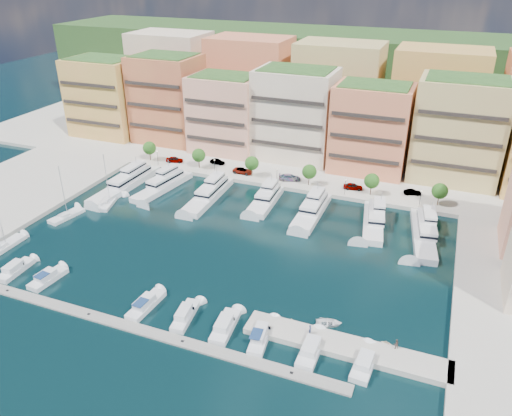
# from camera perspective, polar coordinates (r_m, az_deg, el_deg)

# --- Properties ---
(ground) EXTENTS (400.00, 400.00, 0.00)m
(ground) POSITION_cam_1_polar(r_m,az_deg,el_deg) (105.76, -3.29, -4.13)
(ground) COLOR black
(ground) RESTS_ON ground
(north_quay) EXTENTS (220.00, 64.00, 2.00)m
(north_quay) POSITION_cam_1_polar(r_m,az_deg,el_deg) (158.67, 6.13, 6.67)
(north_quay) COLOR #9E998E
(north_quay) RESTS_ON ground
(hillside) EXTENTS (240.00, 40.00, 58.00)m
(hillside) POSITION_cam_1_polar(r_m,az_deg,el_deg) (203.20, 9.97, 10.95)
(hillside) COLOR #213B18
(hillside) RESTS_ON ground
(south_pontoon) EXTENTS (72.00, 2.20, 0.35)m
(south_pontoon) POSITION_cam_1_polar(r_m,az_deg,el_deg) (86.12, -13.75, -13.25)
(south_pontoon) COLOR gray
(south_pontoon) RESTS_ON ground
(finger_pier) EXTENTS (32.00, 5.00, 2.00)m
(finger_pier) POSITION_cam_1_polar(r_m,az_deg,el_deg) (81.40, 10.06, -15.59)
(finger_pier) COLOR #9E998E
(finger_pier) RESTS_ON ground
(apartment_0) EXTENTS (22.00, 16.50, 24.80)m
(apartment_0) POSITION_cam_1_polar(r_m,az_deg,el_deg) (173.50, -16.77, 12.07)
(apartment_0) COLOR #D28B4C
(apartment_0) RESTS_ON north_quay
(apartment_1) EXTENTS (20.00, 16.50, 26.80)m
(apartment_1) POSITION_cam_1_polar(r_m,az_deg,el_deg) (162.53, -10.06, 12.20)
(apartment_1) COLOR #C37741
(apartment_1) RESTS_ON north_quay
(apartment_2) EXTENTS (20.00, 15.50, 22.80)m
(apartment_2) POSITION_cam_1_polar(r_m,az_deg,el_deg) (151.67, -3.45, 10.72)
(apartment_2) COLOR #EA9B82
(apartment_2) RESTS_ON north_quay
(apartment_3) EXTENTS (22.00, 16.50, 25.80)m
(apartment_3) POSITION_cam_1_polar(r_m,az_deg,el_deg) (145.76, 4.51, 10.63)
(apartment_3) COLOR beige
(apartment_3) RESTS_ON north_quay
(apartment_4) EXTENTS (20.00, 15.50, 23.80)m
(apartment_4) POSITION_cam_1_polar(r_m,az_deg,el_deg) (139.55, 12.98, 8.85)
(apartment_4) COLOR #D5754F
(apartment_4) RESTS_ON north_quay
(apartment_5) EXTENTS (22.00, 16.50, 26.80)m
(apartment_5) POSITION_cam_1_polar(r_m,az_deg,el_deg) (139.75, 22.16, 8.22)
(apartment_5) COLOR tan
(apartment_5) RESTS_ON north_quay
(backblock_0) EXTENTS (26.00, 18.00, 30.00)m
(backblock_0) POSITION_cam_1_polar(r_m,az_deg,el_deg) (186.03, -9.55, 14.61)
(backblock_0) COLOR beige
(backblock_0) RESTS_ON north_quay
(backblock_1) EXTENTS (26.00, 18.00, 30.00)m
(backblock_1) POSITION_cam_1_polar(r_m,az_deg,el_deg) (172.81, -0.68, 14.04)
(backblock_1) COLOR #D5754F
(backblock_1) RESTS_ON north_quay
(backblock_2) EXTENTS (26.00, 18.00, 30.00)m
(backblock_2) POSITION_cam_1_polar(r_m,az_deg,el_deg) (164.08, 9.32, 13.00)
(backblock_2) COLOR tan
(backblock_2) RESTS_ON north_quay
(backblock_3) EXTENTS (26.00, 18.00, 30.00)m
(backblock_3) POSITION_cam_1_polar(r_m,az_deg,el_deg) (160.57, 19.99, 11.46)
(backblock_3) COLOR #D28B4C
(backblock_3) RESTS_ON north_quay
(tree_0) EXTENTS (3.80, 3.80, 5.65)m
(tree_0) POSITION_cam_1_polar(r_m,az_deg,el_deg) (148.39, -12.09, 6.72)
(tree_0) COLOR #473323
(tree_0) RESTS_ON north_quay
(tree_1) EXTENTS (3.80, 3.80, 5.65)m
(tree_1) POSITION_cam_1_polar(r_m,az_deg,el_deg) (140.52, -6.57, 6.00)
(tree_1) COLOR #473323
(tree_1) RESTS_ON north_quay
(tree_2) EXTENTS (3.80, 3.80, 5.65)m
(tree_2) POSITION_cam_1_polar(r_m,az_deg,el_deg) (134.11, -0.48, 5.14)
(tree_2) COLOR #473323
(tree_2) RESTS_ON north_quay
(tree_3) EXTENTS (3.80, 3.80, 5.65)m
(tree_3) POSITION_cam_1_polar(r_m,az_deg,el_deg) (129.37, 6.11, 4.14)
(tree_3) COLOR #473323
(tree_3) RESTS_ON north_quay
(tree_4) EXTENTS (3.80, 3.80, 5.65)m
(tree_4) POSITION_cam_1_polar(r_m,az_deg,el_deg) (126.49, 13.09, 3.03)
(tree_4) COLOR #473323
(tree_4) RESTS_ON north_quay
(tree_5) EXTENTS (3.80, 3.80, 5.65)m
(tree_5) POSITION_cam_1_polar(r_m,az_deg,el_deg) (125.60, 20.27, 1.83)
(tree_5) COLOR #473323
(tree_5) RESTS_ON north_quay
(lamppost_0) EXTENTS (0.30, 0.30, 4.20)m
(lamppost_0) POSITION_cam_1_polar(r_m,az_deg,el_deg) (144.81, -11.21, 5.91)
(lamppost_0) COLOR black
(lamppost_0) RESTS_ON north_quay
(lamppost_1) EXTENTS (0.30, 0.30, 4.20)m
(lamppost_1) POSITION_cam_1_polar(r_m,az_deg,el_deg) (136.35, -4.76, 5.01)
(lamppost_1) COLOR black
(lamppost_1) RESTS_ON north_quay
(lamppost_2) EXTENTS (0.30, 0.30, 4.20)m
(lamppost_2) POSITION_cam_1_polar(r_m,az_deg,el_deg) (129.86, 2.41, 3.93)
(lamppost_2) COLOR black
(lamppost_2) RESTS_ON north_quay
(lamppost_3) EXTENTS (0.30, 0.30, 4.20)m
(lamppost_3) POSITION_cam_1_polar(r_m,az_deg,el_deg) (125.63, 10.18, 2.69)
(lamppost_3) COLOR black
(lamppost_3) RESTS_ON north_quay
(lamppost_4) EXTENTS (0.30, 0.30, 4.20)m
(lamppost_4) POSITION_cam_1_polar(r_m,az_deg,el_deg) (123.89, 18.31, 1.34)
(lamppost_4) COLOR black
(lamppost_4) RESTS_ON north_quay
(yacht_0) EXTENTS (5.52, 25.94, 7.30)m
(yacht_0) POSITION_cam_1_polar(r_m,az_deg,el_deg) (135.62, -14.51, 2.88)
(yacht_0) COLOR silver
(yacht_0) RESTS_ON ground
(yacht_1) EXTENTS (7.17, 20.95, 7.30)m
(yacht_1) POSITION_cam_1_polar(r_m,az_deg,el_deg) (132.27, -10.48, 2.64)
(yacht_1) COLOR silver
(yacht_1) RESTS_ON ground
(yacht_2) EXTENTS (5.25, 21.88, 7.30)m
(yacht_2) POSITION_cam_1_polar(r_m,az_deg,el_deg) (125.61, -5.33, 1.70)
(yacht_2) COLOR silver
(yacht_2) RESTS_ON ground
(yacht_3) EXTENTS (5.37, 16.63, 7.30)m
(yacht_3) POSITION_cam_1_polar(r_m,az_deg,el_deg) (122.38, 1.16, 1.11)
(yacht_3) COLOR silver
(yacht_3) RESTS_ON ground
(yacht_4) EXTENTS (4.91, 19.54, 7.30)m
(yacht_4) POSITION_cam_1_polar(r_m,az_deg,el_deg) (117.92, 6.44, -0.19)
(yacht_4) COLOR silver
(yacht_4) RESTS_ON ground
(yacht_5) EXTENTS (7.19, 19.35, 7.30)m
(yacht_5) POSITION_cam_1_polar(r_m,az_deg,el_deg) (115.82, 13.32, -1.25)
(yacht_5) COLOR silver
(yacht_5) RESTS_ON ground
(yacht_6) EXTENTS (7.55, 22.68, 7.30)m
(yacht_6) POSITION_cam_1_polar(r_m,az_deg,el_deg) (113.85, 18.62, -2.52)
(yacht_6) COLOR silver
(yacht_6) RESTS_ON ground
(cruiser_0) EXTENTS (3.06, 8.11, 2.55)m
(cruiser_0) POSITION_cam_1_polar(r_m,az_deg,el_deg) (106.95, -25.79, -6.38)
(cruiser_0) COLOR silver
(cruiser_0) RESTS_ON ground
(cruiser_1) EXTENTS (3.45, 7.86, 2.66)m
(cruiser_1) POSITION_cam_1_polar(r_m,az_deg,el_deg) (101.80, -22.72, -7.43)
(cruiser_1) COLOR silver
(cruiser_1) RESTS_ON ground
(cruiser_4) EXTENTS (3.06, 8.77, 2.66)m
(cruiser_4) POSITION_cam_1_polar(r_m,az_deg,el_deg) (89.70, -12.49, -10.77)
(cruiser_4) COLOR silver
(cruiser_4) RESTS_ON ground
(cruiser_5) EXTENTS (3.47, 8.48, 2.55)m
(cruiser_5) POSITION_cam_1_polar(r_m,az_deg,el_deg) (86.27, -8.09, -12.08)
(cruiser_5) COLOR silver
(cruiser_5) RESTS_ON ground
(cruiser_6) EXTENTS (3.59, 8.59, 2.55)m
(cruiser_6) POSITION_cam_1_polar(r_m,az_deg,el_deg) (83.51, -3.56, -13.35)
(cruiser_6) COLOR silver
(cruiser_6) RESTS_ON ground
(cruiser_7) EXTENTS (3.53, 9.11, 2.66)m
(cruiser_7) POSITION_cam_1_polar(r_m,az_deg,el_deg) (81.58, 0.56, -14.43)
(cruiser_7) COLOR silver
(cruiser_7) RESTS_ON ground
(cruiser_8) EXTENTS (2.82, 8.53, 2.55)m
(cruiser_8) POSITION_cam_1_polar(r_m,az_deg,el_deg) (79.80, 6.31, -15.79)
(cruiser_8) COLOR silver
(cruiser_8) RESTS_ON ground
(cruiser_9) EXTENTS (3.19, 7.98, 2.55)m
(cruiser_9) POSITION_cam_1_polar(r_m,az_deg,el_deg) (78.82, 12.28, -17.02)
(cruiser_9) COLOR silver
(cruiser_9) RESTS_ON ground
(sailboat_2) EXTENTS (5.22, 9.77, 13.20)m
(sailboat_2) POSITION_cam_1_polar(r_m,az_deg,el_deg) (127.54, -16.52, 0.60)
(sailboat_2) COLOR silver
(sailboat_2) RESTS_ON ground
(sailboat_0) EXTENTS (2.89, 9.79, 13.20)m
(sailboat_0) POSITION_cam_1_polar(r_m,az_deg,el_deg) (116.48, -26.82, -3.98)
(sailboat_0) COLOR silver
(sailboat_0) RESTS_ON ground
(sailboat_1) EXTENTS (4.33, 9.01, 13.20)m
(sailboat_1) POSITION_cam_1_polar(r_m,az_deg,el_deg) (123.99, -20.84, -0.89)
(sailboat_1) COLOR silver
(sailboat_1) RESTS_ON ground
(tender_1) EXTENTS (1.59, 1.44, 0.72)m
(tender_1) POSITION_cam_1_polar(r_m,az_deg,el_deg) (84.96, 4.10, -12.72)
(tender_1) COLOR beige
(tender_1) RESTS_ON ground
(tender_3) EXTENTS (1.89, 1.69, 0.90)m
(tender_3) POSITION_cam_1_polar(r_m,az_deg,el_deg) (83.08, 14.69, -14.71)
(tender_3) COLOR beige
(tender_3) RESTS_ON ground
(tender_2) EXTENTS (4.98, 4.16, 0.89)m
(tender_2) POSITION_cam_1_polar(r_m,az_deg,el_deg) (85.07, 8.34, -12.85)
(tender_2) COLOR white
(tender_2) RESTS_ON ground
(car_0) EXTENTS (5.25, 3.26, 1.67)m
(car_0) POSITION_cam_1_polar(r_m,az_deg,el_deg) (146.55, -9.29, 5.50)
(car_0) COLOR gray
(car_0) RESTS_ON north_quay
(car_1) EXTENTS (4.38, 1.79, 1.41)m
(car_1) POSITION_cam_1_polar(r_m,az_deg,el_deg) (143.74, -4.43, 5.29)
(car_1) COLOR gray
(car_1) RESTS_ON north_quay
(car_2) EXTENTS (5.60, 2.65, 1.55)m
(car_2) POSITION_cam_1_polar(r_m,az_deg,el_deg) (136.94, -1.51, 4.27)
(car_2) COLOR gray
(car_2) RESTS_ON north_quay
(car_3) EXTENTS (6.18, 4.07, 1.66)m
(car_3) POSITION_cam_1_polar(r_m,az_deg,el_deg) (132.93, 3.86, 3.52)
(car_3) COLOR gray
(car_3) RESTS_ON north_quay
(car_4) EXTENTS (5.11, 2.79, 1.65)m
(car_4) POSITION_cam_1_polar(r_m,az_deg,el_deg) (129.74, 11.02, 2.45)
(car_4) COLOR gray
(car_4) RESTS_ON north_quay
(car_5) EXTENTS (4.47, 2.62, 1.39)m
(car_5) POSITION_cam_1_polar(r_m,az_deg,el_deg) (130.40, 17.45, 1.73)
(car_5) COLOR gray
(car_5) RESTS_ON north_quay
(person_0) EXTENTS (0.62, 0.75, 1.75)m
(person_0) POSITION_cam_1_polar(r_m,az_deg,el_deg) (81.19, 6.21, -13.64)
(person_0) COLOR navy
(person_0) RESTS_ON finger_pier
(person_1) EXTENTS (1.02, 0.96, 1.66)m
(person_1) POSITION_cam_1_polar(r_m,az_deg,el_deg) (81.21, 15.71, -14.72)
(person_1) COLOR #48332B
(person_1) RESTS_ON finger_pier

